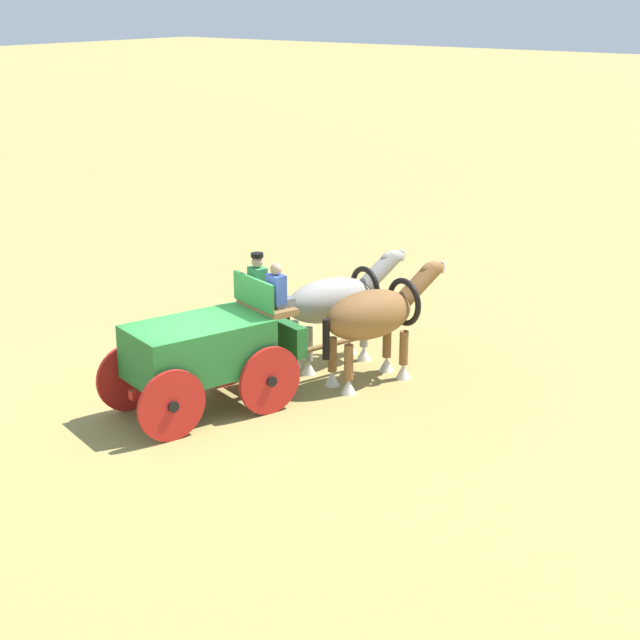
% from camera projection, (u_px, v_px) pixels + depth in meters
% --- Properties ---
extents(ground_plane, '(220.00, 220.00, 0.00)m').
position_uv_depth(ground_plane, '(201.00, 411.00, 19.00)').
color(ground_plane, '#9E8C4C').
extents(show_wagon, '(5.56, 2.61, 2.75)m').
position_uv_depth(show_wagon, '(206.00, 349.00, 18.72)').
color(show_wagon, '#236B2D').
rests_on(show_wagon, ground).
extents(draft_horse_near, '(3.03, 1.46, 2.20)m').
position_uv_depth(draft_horse_near, '(335.00, 301.00, 21.10)').
color(draft_horse_near, '#9E998E').
rests_on(draft_horse_near, ground).
extents(draft_horse_off, '(2.98, 1.48, 2.23)m').
position_uv_depth(draft_horse_off, '(374.00, 316.00, 20.09)').
color(draft_horse_off, brown).
rests_on(draft_horse_off, ground).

